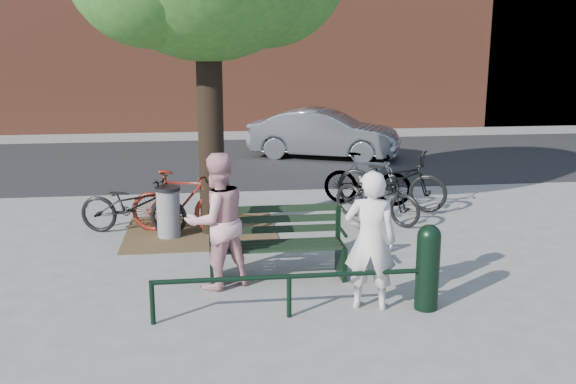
{
  "coord_description": "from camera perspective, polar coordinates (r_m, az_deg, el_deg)",
  "views": [
    {
      "loc": [
        -0.85,
        -7.83,
        3.03
      ],
      "look_at": [
        0.26,
        1.0,
        0.92
      ],
      "focal_mm": 40.0,
      "sensor_mm": 36.0,
      "label": 1
    }
  ],
  "objects": [
    {
      "name": "bicycle_d",
      "position": [
        12.11,
        7.08,
        1.16
      ],
      "size": [
        1.7,
        1.02,
        0.99
      ],
      "primitive_type": "imported",
      "rotation": [
        0.0,
        0.0,
        1.2
      ],
      "color": "gray",
      "rests_on": "ground"
    },
    {
      "name": "person_right",
      "position": [
        7.97,
        -6.33,
        -2.57
      ],
      "size": [
        1.03,
        0.94,
        1.71
      ],
      "primitive_type": "imported",
      "rotation": [
        0.0,
        0.0,
        3.58
      ],
      "color": "#D08F92",
      "rests_on": "ground"
    },
    {
      "name": "ground",
      "position": [
        8.44,
        -0.94,
        -7.69
      ],
      "size": [
        90.0,
        90.0,
        0.0
      ],
      "primitive_type": "plane",
      "color": "gray",
      "rests_on": "ground"
    },
    {
      "name": "guard_railing",
      "position": [
        7.18,
        0.1,
        -8.09
      ],
      "size": [
        3.06,
        0.06,
        0.51
      ],
      "color": "black",
      "rests_on": "ground"
    },
    {
      "name": "park_bench",
      "position": [
        8.35,
        -1.02,
        -4.43
      ],
      "size": [
        1.74,
        0.54,
        0.97
      ],
      "color": "black",
      "rests_on": "ground"
    },
    {
      "name": "dirt_pit",
      "position": [
        10.47,
        -7.72,
        -3.53
      ],
      "size": [
        2.4,
        2.0,
        0.02
      ],
      "primitive_type": "cube",
      "color": "brown",
      "rests_on": "ground"
    },
    {
      "name": "person_left",
      "position": [
        7.35,
        7.33,
        -4.3
      ],
      "size": [
        0.67,
        0.52,
        1.62
      ],
      "primitive_type": "imported",
      "rotation": [
        0.0,
        0.0,
        2.89
      ],
      "color": "beige",
      "rests_on": "ground"
    },
    {
      "name": "litter_bin",
      "position": [
        10.19,
        -10.58,
        -1.76
      ],
      "size": [
        0.4,
        0.4,
        0.82
      ],
      "color": "gray",
      "rests_on": "ground"
    },
    {
      "name": "road",
      "position": [
        16.63,
        -4.14,
        2.84
      ],
      "size": [
        40.0,
        7.0,
        0.01
      ],
      "primitive_type": "cube",
      "color": "black",
      "rests_on": "ground"
    },
    {
      "name": "bicycle_a",
      "position": [
        10.51,
        -13.59,
        -1.16
      ],
      "size": [
        1.86,
        1.05,
        0.93
      ],
      "primitive_type": "imported",
      "rotation": [
        0.0,
        0.0,
        1.31
      ],
      "color": "black",
      "rests_on": "ground"
    },
    {
      "name": "bicycle_e",
      "position": [
        11.01,
        7.91,
        -0.36
      ],
      "size": [
        1.57,
        1.66,
        0.89
      ],
      "primitive_type": "imported",
      "rotation": [
        0.0,
        0.0,
        0.73
      ],
      "color": "black",
      "rests_on": "ground"
    },
    {
      "name": "bollard",
      "position": [
        7.52,
        12.32,
        -6.29
      ],
      "size": [
        0.27,
        0.27,
        1.01
      ],
      "color": "black",
      "rests_on": "ground"
    },
    {
      "name": "bicycle_b",
      "position": [
        10.35,
        -9.38,
        -0.9
      ],
      "size": [
        1.78,
        0.93,
        1.03
      ],
      "primitive_type": "imported",
      "rotation": [
        0.0,
        0.0,
        1.29
      ],
      "color": "#5F160D",
      "rests_on": "ground"
    },
    {
      "name": "bicycle_c",
      "position": [
        11.88,
        9.17,
        1.07
      ],
      "size": [
        2.13,
        1.63,
        1.08
      ],
      "primitive_type": "imported",
      "rotation": [
        0.0,
        0.0,
        1.06
      ],
      "color": "black",
      "rests_on": "ground"
    },
    {
      "name": "parked_car",
      "position": [
        16.87,
        3.23,
        5.17
      ],
      "size": [
        4.1,
        2.74,
        1.28
      ],
      "primitive_type": "imported",
      "rotation": [
        0.0,
        0.0,
        1.18
      ],
      "color": "slate",
      "rests_on": "ground"
    }
  ]
}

